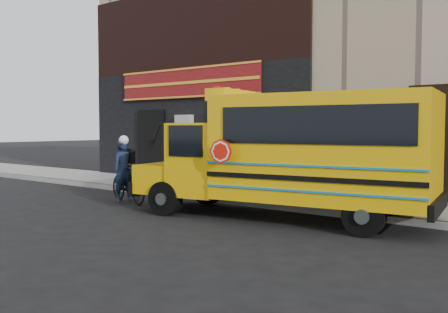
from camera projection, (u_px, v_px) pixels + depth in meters
ground at (189, 222)px, 10.82m from camera, size 120.00×120.00×0.00m
curb at (257, 204)px, 12.86m from camera, size 40.00×0.20×0.15m
sidewalk at (287, 198)px, 14.04m from camera, size 40.00×3.00×0.15m
building at (375, 19)px, 18.70m from camera, size 20.00×10.70×12.00m
school_bus at (295, 152)px, 10.97m from camera, size 7.14×3.12×2.92m
bicycle at (128, 182)px, 13.50m from camera, size 1.96×0.98×1.13m
cyclist at (124, 172)px, 13.48m from camera, size 0.54×0.69×1.68m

